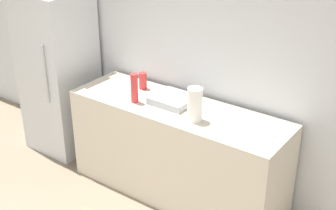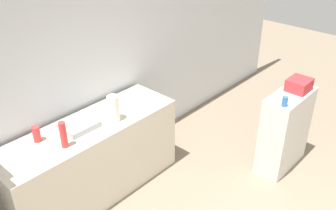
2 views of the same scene
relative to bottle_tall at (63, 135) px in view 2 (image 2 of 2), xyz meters
The scene contains 9 objects.
wall_back 0.73m from the bottle_tall, 49.75° to the left, with size 8.00×0.06×2.60m, color silver.
counter 0.69m from the bottle_tall, 20.92° to the left, with size 1.98×0.62×0.88m, color beige.
sink_basin 0.35m from the bottle_tall, 33.21° to the left, with size 0.34×0.32×0.06m, color #9EA3A8.
bottle_tall is the anchor object (origin of this frame).
bottle_short 0.30m from the bottle_tall, 114.56° to the left, with size 0.07×0.07×0.16m, color red.
shelf_cabinet 2.53m from the bottle_tall, 27.55° to the right, with size 0.72×0.32×0.98m, color silver.
basket 2.60m from the bottle_tall, 26.48° to the right, with size 0.27×0.23×0.14m, color red.
jar 2.24m from the bottle_tall, 32.79° to the right, with size 0.06×0.06×0.12m, color #336BB2.
paper_towel_roll 0.61m from the bottle_tall, ahead, with size 0.12×0.12×0.28m, color white.
Camera 2 is at (-1.88, -0.46, 2.93)m, focal length 40.00 mm.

